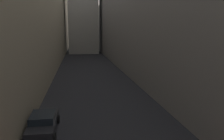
% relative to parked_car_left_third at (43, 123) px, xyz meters
% --- Properties ---
extents(ground_plane, '(264.00, 264.00, 0.00)m').
position_rel_parked_car_left_third_xyz_m(ground_plane, '(4.40, 29.36, -0.70)').
color(ground_plane, black).
extents(building_block_left, '(14.12, 108.00, 19.88)m').
position_rel_parked_car_left_third_xyz_m(building_block_left, '(-8.16, 31.36, 9.24)').
color(building_block_left, gray).
rests_on(building_block_left, ground).
extents(building_block_right, '(15.97, 108.00, 21.36)m').
position_rel_parked_car_left_third_xyz_m(building_block_right, '(17.88, 31.36, 9.98)').
color(building_block_right, slate).
rests_on(building_block_right, ground).
extents(parked_car_left_third, '(1.91, 4.28, 1.34)m').
position_rel_parked_car_left_third_xyz_m(parked_car_left_third, '(0.00, 0.00, 0.00)').
color(parked_car_left_third, black).
rests_on(parked_car_left_third, ground).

